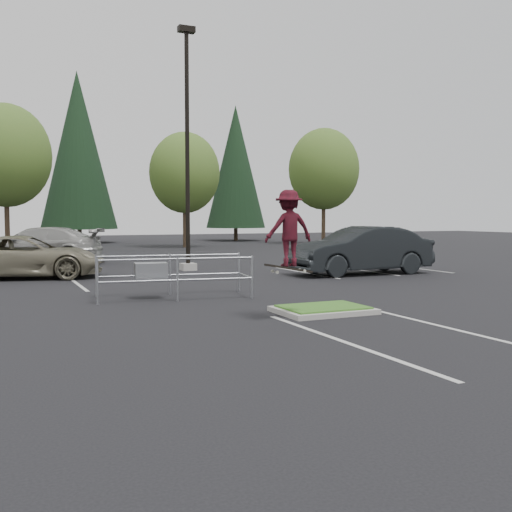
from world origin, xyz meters
name	(u,v)px	position (x,y,z in m)	size (l,w,h in m)	color
ground	(323,313)	(0.00, 0.00, 0.00)	(120.00, 120.00, 0.00)	black
grass_median	(323,309)	(0.00, 0.00, 0.08)	(2.20, 1.60, 0.16)	#A5A099
stall_lines	(190,288)	(-1.35, 6.02, 0.00)	(22.62, 17.60, 0.01)	beige
light_pole	(187,162)	(0.50, 12.00, 4.56)	(0.70, 0.60, 10.12)	#A5A099
decid_b	(5,159)	(-6.01, 30.53, 6.04)	(5.89, 5.89, 9.64)	#38281C
decid_c	(184,175)	(5.99, 29.83, 5.25)	(5.12, 5.12, 8.38)	#38281C
decid_d	(324,172)	(17.99, 30.33, 5.91)	(5.76, 5.76, 9.43)	#38281C
conif_b	(78,150)	(0.00, 40.50, 7.85)	(6.38, 6.38, 14.50)	#38281C
conif_c	(236,167)	(14.00, 39.50, 6.85)	(5.50, 5.50, 12.50)	#38281C
cart_corral	(156,272)	(-2.98, 4.07, 0.75)	(4.41, 2.11, 1.20)	#92959A
skateboarder	(289,229)	(-1.20, -0.52, 2.02)	(1.12, 0.68, 1.85)	black
car_l_tan	(25,257)	(-6.00, 11.50, 0.79)	(2.61, 5.67, 1.57)	gray
car_r_charc	(361,250)	(6.23, 7.61, 0.95)	(2.00, 5.74, 1.89)	black
car_far_silver	(39,246)	(-5.00, 18.00, 0.89)	(2.49, 6.12, 1.78)	#9F9F9A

